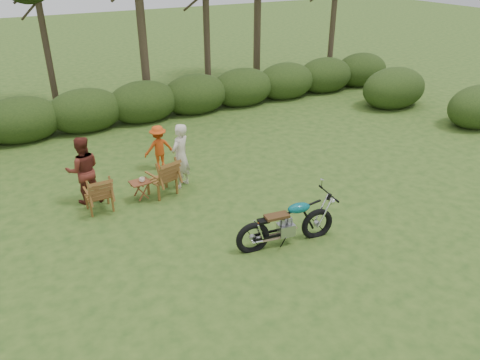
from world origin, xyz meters
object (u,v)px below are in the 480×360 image
lawn_chair_left (101,210)px  cup (142,180)px  child (160,168)px  adult_b (89,201)px  lawn_chair_right (163,194)px  motorcycle (285,243)px  side_table (141,191)px  adult_a (182,186)px

lawn_chair_left → cup: cup is taller
cup → child: 1.91m
cup → adult_b: size_ratio=0.08×
child → lawn_chair_left: bearing=37.3°
lawn_chair_right → motorcycle: bearing=99.5°
lawn_chair_right → side_table: size_ratio=2.02×
motorcycle → adult_b: adult_b is taller
side_table → adult_b: size_ratio=0.30×
lawn_chair_left → adult_a: size_ratio=0.54×
side_table → motorcycle: bearing=-57.3°
lawn_chair_left → adult_b: size_ratio=0.55×
motorcycle → lawn_chair_right: size_ratio=2.08×
adult_b → cup: bearing=160.3°
lawn_chair_left → side_table: (1.01, 0.03, 0.25)m
lawn_chair_right → adult_a: 0.62m
side_table → adult_b: bearing=154.9°
lawn_chair_right → lawn_chair_left: size_ratio=1.08×
side_table → cup: cup is taller
side_table → adult_b: adult_b is taller
lawn_chair_right → lawn_chair_left: lawn_chair_right is taller
cup → adult_a: (1.11, 0.25, -0.55)m
motorcycle → cup: size_ratio=15.28×
adult_a → adult_b: (-2.33, 0.34, 0.00)m
adult_b → child: bearing=-150.4°
adult_a → adult_b: bearing=-42.8°
motorcycle → adult_a: (-0.92, 3.46, 0.00)m
child → adult_b: bearing=23.7°
side_table → adult_a: adult_a is taller
lawn_chair_left → adult_b: adult_b is taller
motorcycle → lawn_chair_right: 3.60m
cup → child: child is taller
side_table → adult_a: size_ratio=0.29×
lawn_chair_left → child: bearing=-144.8°
child → lawn_chair_right: bearing=73.0°
motorcycle → side_table: bearing=129.7°
motorcycle → adult_b: bearing=137.7°
adult_b → lawn_chair_right: bearing=169.2°
motorcycle → lawn_chair_left: 4.46m
motorcycle → child: (-1.06, 4.75, 0.00)m
motorcycle → side_table: (-2.08, 3.24, 0.25)m
adult_a → side_table: bearing=-24.1°
motorcycle → lawn_chair_right: bearing=122.0°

